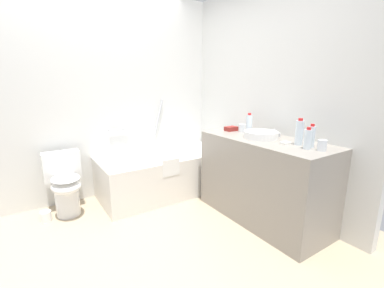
% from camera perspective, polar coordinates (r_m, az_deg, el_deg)
% --- Properties ---
extents(ground_plane, '(4.20, 4.20, 0.00)m').
position_cam_1_polar(ground_plane, '(2.69, -12.58, -19.30)').
color(ground_plane, tan).
extents(wall_back_tiled, '(3.60, 0.10, 2.54)m').
position_cam_1_polar(wall_back_tiled, '(3.44, -21.00, 9.72)').
color(wall_back_tiled, silver).
rests_on(wall_back_tiled, ground_plane).
extents(wall_right_mirror, '(0.10, 2.71, 2.54)m').
position_cam_1_polar(wall_right_mirror, '(3.22, 15.10, 9.95)').
color(wall_right_mirror, silver).
rests_on(wall_right_mirror, ground_plane).
extents(bathtub, '(1.65, 0.78, 1.20)m').
position_cam_1_polar(bathtub, '(3.47, -6.00, -6.13)').
color(bathtub, white).
rests_on(bathtub, ground_plane).
extents(toilet, '(0.38, 0.49, 0.70)m').
position_cam_1_polar(toilet, '(3.21, -25.99, -7.87)').
color(toilet, white).
rests_on(toilet, ground_plane).
extents(vanity_counter, '(0.61, 1.39, 0.88)m').
position_cam_1_polar(vanity_counter, '(2.87, 15.26, -7.50)').
color(vanity_counter, gray).
rests_on(vanity_counter, ground_plane).
extents(sink_basin, '(0.35, 0.35, 0.07)m').
position_cam_1_polar(sink_basin, '(2.77, 14.81, 2.00)').
color(sink_basin, white).
rests_on(sink_basin, vanity_counter).
extents(sink_faucet, '(0.10, 0.15, 0.07)m').
position_cam_1_polar(sink_faucet, '(2.93, 17.51, 2.33)').
color(sink_faucet, '#B0B0B5').
rests_on(sink_faucet, vanity_counter).
extents(water_bottle_0, '(0.07, 0.07, 0.24)m').
position_cam_1_polar(water_bottle_0, '(2.56, 22.44, 2.35)').
color(water_bottle_0, silver).
rests_on(water_bottle_0, vanity_counter).
extents(water_bottle_1, '(0.07, 0.07, 0.23)m').
position_cam_1_polar(water_bottle_1, '(2.96, 12.37, 4.26)').
color(water_bottle_1, silver).
rests_on(water_bottle_1, vanity_counter).
extents(water_bottle_2, '(0.06, 0.06, 0.21)m').
position_cam_1_polar(water_bottle_2, '(2.51, 24.66, 1.51)').
color(water_bottle_2, silver).
rests_on(water_bottle_2, vanity_counter).
extents(water_bottle_3, '(0.06, 0.06, 0.19)m').
position_cam_1_polar(water_bottle_3, '(2.44, 24.01, 1.01)').
color(water_bottle_3, silver).
rests_on(water_bottle_3, vanity_counter).
extents(drinking_glass_0, '(0.07, 0.07, 0.09)m').
position_cam_1_polar(drinking_glass_0, '(2.43, 26.58, -0.27)').
color(drinking_glass_0, white).
rests_on(drinking_glass_0, vanity_counter).
extents(drinking_glass_1, '(0.08, 0.08, 0.09)m').
position_cam_1_polar(drinking_glass_1, '(3.06, 10.89, 3.44)').
color(drinking_glass_1, white).
rests_on(drinking_glass_1, vanity_counter).
extents(amenity_basket, '(0.14, 0.10, 0.05)m').
position_cam_1_polar(amenity_basket, '(3.12, 8.54, 3.34)').
color(amenity_basket, maroon).
rests_on(amenity_basket, vanity_counter).
extents(soap_dish, '(0.09, 0.06, 0.02)m').
position_cam_1_polar(soap_dish, '(2.57, 19.75, 0.21)').
color(soap_dish, white).
rests_on(soap_dish, vanity_counter).
extents(toilet_paper_roll, '(0.11, 0.11, 0.11)m').
position_cam_1_polar(toilet_paper_roll, '(3.26, -29.34, -13.59)').
color(toilet_paper_roll, white).
rests_on(toilet_paper_roll, ground_plane).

